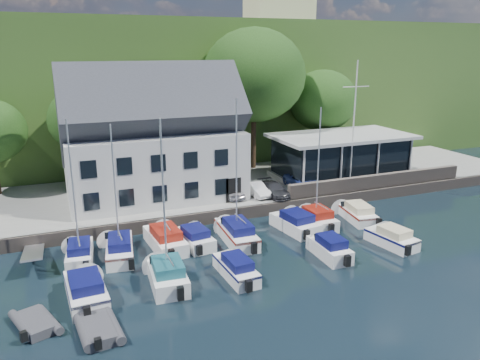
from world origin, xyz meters
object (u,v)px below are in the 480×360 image
Objects in this scene: car_silver at (231,189)px; boat_r2_3 at (329,246)px; car_blue at (303,181)px; boat_r1_0 at (74,199)px; boat_r1_4 at (236,175)px; club_pavilion at (341,155)px; boat_r2_4 at (392,236)px; boat_r1_2 at (162,182)px; boat_r1_5 at (295,221)px; boat_r2_1 at (164,206)px; boat_r1_3 at (194,236)px; car_white at (256,189)px; flagpole at (354,125)px; boat_r1_1 at (115,191)px; dinghy_1 at (98,327)px; car_dgrey at (274,189)px; boat_r2_0 at (86,287)px; boat_r2_2 at (236,266)px; harbor_building at (153,145)px; boat_r1_7 at (357,211)px; boat_r1_6 at (318,167)px; dinghy_0 at (35,321)px.

car_silver is 0.75× the size of boat_r2_3.
boat_r1_0 is (-19.46, -5.87, 2.48)m from car_blue.
boat_r1_4 reaches higher than car_blue.
car_blue is at bearing -157.39° from club_pavilion.
boat_r1_0 is 21.03m from boat_r2_4.
boat_r1_2 is 1.56× the size of boat_r1_5.
boat_r2_1 is at bearing -106.35° from boat_r1_2.
club_pavilion is at bearing 18.52° from boat_r1_3.
flagpole reaches higher than car_white.
boat_r1_0 is 2.49m from boat_r1_1.
flagpole is 3.43× the size of dinghy_1.
car_dgrey reaches higher than boat_r1_3.
car_silver is 1.17× the size of dinghy_1.
boat_r1_4 is 1.01× the size of boat_r2_1.
boat_r2_0 is 1.09× the size of boat_r2_2.
harbor_building reaches higher than boat_r2_4.
car_blue is 7.81m from boat_r1_5.
boat_r1_5 is (8.39, -9.19, -4.60)m from harbor_building.
boat_r2_0 is (-20.81, -4.76, 0.07)m from boat_r1_7.
boat_r1_2 reaches higher than boat_r1_6.
boat_r1_7 is (8.21, -6.42, -0.96)m from car_silver.
boat_r1_3 is 13.53m from boat_r2_4.
dinghy_1 is at bearing -163.22° from boat_r2_2.
boat_r2_2 is at bearing 171.98° from boat_r2_4.
boat_r2_3 is (-0.99, -10.23, -0.83)m from car_dgrey.
boat_r1_7 is 1.15× the size of boat_r2_4.
car_silver is 0.73× the size of boat_r2_4.
boat_r1_3 is at bearing -162.16° from flagpole.
boat_r1_1 is at bearing 135.03° from boat_r2_2.
boat_r2_3 reaches higher than boat_r1_3.
dinghy_1 is (-14.93, -8.04, -0.37)m from boat_r1_5.
car_blue is at bearing 40.38° from boat_r2_1.
boat_r2_2 is (-16.37, -13.84, -2.36)m from club_pavilion.
boat_r1_0 is at bearing 85.71° from dinghy_1.
dinghy_0 is 0.90× the size of dinghy_1.
boat_r2_1 is (-11.62, -9.94, 3.20)m from car_dgrey.
car_blue reaches higher than boat_r1_5.
boat_r1_7 is (6.10, -5.89, -0.89)m from car_white.
flagpole is at bearing -4.65° from car_silver.
flagpole reaches higher than boat_r1_4.
boat_r1_2 is at bearing 39.88° from boat_r2_0.
boat_r1_6 is (-7.75, -8.54, 1.58)m from club_pavilion.
boat_r2_1 reaches higher than car_blue.
boat_r2_1 reaches higher than boat_r1_7.
harbor_building is 10.14m from boat_r1_3.
boat_r2_4 is (14.47, -5.49, -3.97)m from boat_r1_2.
boat_r2_1 is (4.45, 0.03, 4.01)m from boat_r2_0.
dinghy_0 is (-26.24, -11.78, -6.21)m from flagpole.
boat_r2_0 reaches higher than dinghy_0.
boat_r1_1 is 9.25m from dinghy_0.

